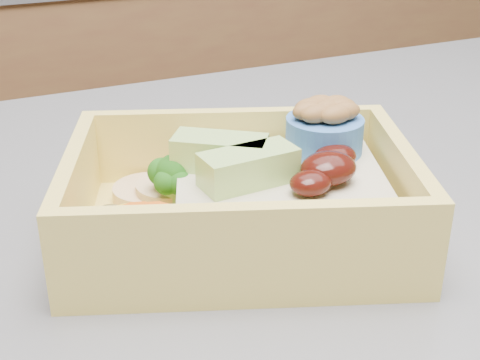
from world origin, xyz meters
name	(u,v)px	position (x,y,z in m)	size (l,w,h in m)	color
bento_box	(251,197)	(0.04, 0.00, 0.95)	(0.23, 0.20, 0.07)	#EED362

